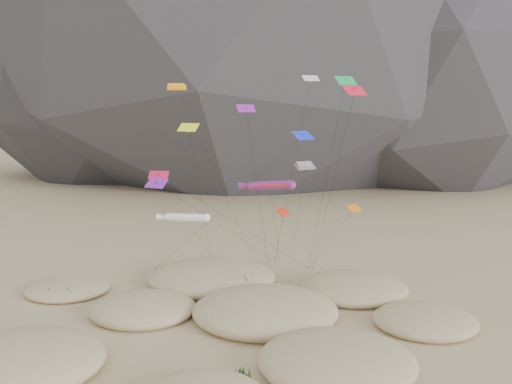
% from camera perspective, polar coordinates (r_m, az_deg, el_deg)
% --- Properties ---
extents(ground, '(500.00, 500.00, 0.00)m').
position_cam_1_polar(ground, '(49.52, -2.39, -16.75)').
color(ground, '#CCB789').
rests_on(ground, ground).
extents(dunes, '(50.02, 37.64, 3.71)m').
position_cam_1_polar(dunes, '(53.38, -2.98, -13.87)').
color(dunes, '#CCB789').
rests_on(dunes, ground).
extents(dune_grass, '(41.08, 28.34, 1.54)m').
position_cam_1_polar(dune_grass, '(53.10, -3.63, -13.85)').
color(dune_grass, black).
rests_on(dune_grass, ground).
extents(kite_stakes, '(21.62, 5.42, 0.30)m').
position_cam_1_polar(kite_stakes, '(70.93, -1.04, -8.25)').
color(kite_stakes, '#3F2D1E').
rests_on(kite_stakes, ground).
extents(rainbow_tube_kite, '(6.70, 13.74, 13.85)m').
position_cam_1_polar(rainbow_tube_kite, '(57.89, 1.39, 0.76)').
color(rainbow_tube_kite, '#FF241A').
rests_on(rainbow_tube_kite, ground).
extents(white_tube_kite, '(5.96, 17.26, 11.41)m').
position_cam_1_polar(white_tube_kite, '(52.09, -8.22, -2.90)').
color(white_tube_kite, white).
rests_on(white_tube_kite, ground).
extents(orange_parafoil, '(10.52, 10.02, 24.85)m').
position_cam_1_polar(orange_parafoil, '(61.99, -8.90, 11.45)').
color(orange_parafoil, orange).
rests_on(orange_parafoil, ground).
extents(multi_parafoil, '(2.65, 15.40, 15.99)m').
position_cam_1_polar(multi_parafoil, '(56.59, 5.61, 2.88)').
color(multi_parafoil, '#FF1A22').
rests_on(multi_parafoil, ground).
extents(delta_kites, '(25.87, 19.17, 25.65)m').
position_cam_1_polar(delta_kites, '(55.20, 1.87, 5.82)').
color(delta_kites, silver).
rests_on(delta_kites, ground).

